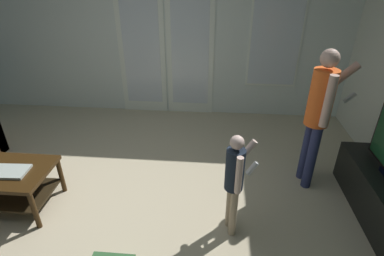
{
  "coord_description": "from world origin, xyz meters",
  "views": [
    {
      "loc": [
        0.94,
        -2.26,
        2.26
      ],
      "look_at": [
        0.73,
        0.12,
        0.95
      ],
      "focal_mm": 28.25,
      "sensor_mm": 36.0,
      "label": 1
    }
  ],
  "objects_px": {
    "coffee_table": "(5,180)",
    "person_adult": "(320,109)",
    "tv_stand": "(384,199)",
    "laptop_closed": "(9,171)",
    "person_child": "(235,177)"
  },
  "relations": [
    {
      "from": "coffee_table",
      "to": "person_adult",
      "type": "distance_m",
      "value": 3.29
    },
    {
      "from": "tv_stand",
      "to": "laptop_closed",
      "type": "bearing_deg",
      "value": -176.82
    },
    {
      "from": "coffee_table",
      "to": "person_child",
      "type": "distance_m",
      "value": 2.31
    },
    {
      "from": "person_child",
      "to": "laptop_closed",
      "type": "height_order",
      "value": "person_child"
    },
    {
      "from": "person_adult",
      "to": "laptop_closed",
      "type": "xyz_separation_m",
      "value": [
        -3.06,
        -0.71,
        -0.46
      ]
    },
    {
      "from": "person_adult",
      "to": "tv_stand",
      "type": "bearing_deg",
      "value": -39.65
    },
    {
      "from": "coffee_table",
      "to": "tv_stand",
      "type": "distance_m",
      "value": 3.79
    },
    {
      "from": "person_adult",
      "to": "laptop_closed",
      "type": "relative_size",
      "value": 4.37
    },
    {
      "from": "tv_stand",
      "to": "person_adult",
      "type": "relative_size",
      "value": 0.89
    },
    {
      "from": "person_child",
      "to": "coffee_table",
      "type": "bearing_deg",
      "value": 176.79
    },
    {
      "from": "coffee_table",
      "to": "laptop_closed",
      "type": "relative_size",
      "value": 2.64
    },
    {
      "from": "tv_stand",
      "to": "person_adult",
      "type": "xyz_separation_m",
      "value": [
        -0.61,
        0.51,
        0.71
      ]
    },
    {
      "from": "person_child",
      "to": "person_adult",
      "type": "bearing_deg",
      "value": 42.51
    },
    {
      "from": "laptop_closed",
      "to": "tv_stand",
      "type": "bearing_deg",
      "value": 0.33
    },
    {
      "from": "tv_stand",
      "to": "person_adult",
      "type": "bearing_deg",
      "value": 140.35
    }
  ]
}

